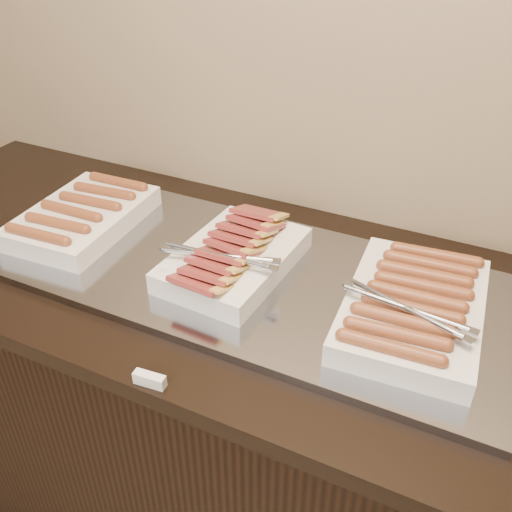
{
  "coord_description": "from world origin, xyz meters",
  "views": [
    {
      "loc": [
        0.52,
        1.21,
        1.66
      ],
      "look_at": [
        0.07,
        2.13,
        0.97
      ],
      "focal_mm": 40.0,
      "sensor_mm": 36.0,
      "label": 1
    }
  ],
  "objects_px": {
    "counter": "(234,407)",
    "dish_center": "(233,257)",
    "warming_tray": "(240,274)",
    "dish_left": "(83,216)",
    "dish_right": "(413,307)"
  },
  "relations": [
    {
      "from": "dish_left",
      "to": "dish_right",
      "type": "height_order",
      "value": "dish_right"
    },
    {
      "from": "dish_left",
      "to": "dish_center",
      "type": "bearing_deg",
      "value": -3.7
    },
    {
      "from": "dish_right",
      "to": "dish_left",
      "type": "bearing_deg",
      "value": 175.98
    },
    {
      "from": "counter",
      "to": "dish_center",
      "type": "xyz_separation_m",
      "value": [
        0.01,
        -0.0,
        0.5
      ]
    },
    {
      "from": "counter",
      "to": "dish_center",
      "type": "height_order",
      "value": "dish_center"
    },
    {
      "from": "counter",
      "to": "dish_center",
      "type": "distance_m",
      "value": 0.5
    },
    {
      "from": "counter",
      "to": "dish_center",
      "type": "bearing_deg",
      "value": -18.06
    },
    {
      "from": "warming_tray",
      "to": "dish_right",
      "type": "distance_m",
      "value": 0.39
    },
    {
      "from": "warming_tray",
      "to": "dish_center",
      "type": "xyz_separation_m",
      "value": [
        -0.02,
        -0.0,
        0.04
      ]
    },
    {
      "from": "counter",
      "to": "dish_left",
      "type": "xyz_separation_m",
      "value": [
        -0.41,
        0.0,
        0.5
      ]
    },
    {
      "from": "warming_tray",
      "to": "dish_left",
      "type": "height_order",
      "value": "dish_left"
    },
    {
      "from": "counter",
      "to": "dish_right",
      "type": "distance_m",
      "value": 0.65
    },
    {
      "from": "warming_tray",
      "to": "dish_right",
      "type": "height_order",
      "value": "dish_right"
    },
    {
      "from": "counter",
      "to": "dish_left",
      "type": "distance_m",
      "value": 0.65
    },
    {
      "from": "warming_tray",
      "to": "dish_left",
      "type": "distance_m",
      "value": 0.44
    }
  ]
}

